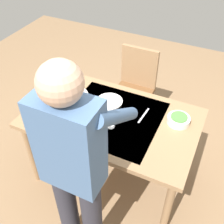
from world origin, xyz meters
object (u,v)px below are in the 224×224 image
object	(u,v)px
water_cup_far_left	(70,132)
dinner_plate_near	(109,101)
dining_table	(112,124)
side_bowl_bread	(60,121)
person_server	(75,167)
wine_bottle	(101,132)
water_cup_near_left	(90,122)
water_cup_near_right	(87,113)
side_bowl_salad	(179,120)
chair_near	(135,84)
wine_glass_left	(111,117)
serving_bowl_pasta	(71,97)

from	to	relation	value
water_cup_far_left	dinner_plate_near	size ratio (longest dim) A/B	0.38
dining_table	side_bowl_bread	size ratio (longest dim) A/B	8.74
person_server	wine_bottle	world-z (taller)	person_server
side_bowl_bread	dinner_plate_near	xyz separation A→B (m)	(-0.23, -0.41, -0.03)
water_cup_near_left	water_cup_far_left	size ratio (longest dim) A/B	1.05
water_cup_near_right	side_bowl_salad	xyz separation A→B (m)	(-0.68, -0.26, -0.02)
dining_table	water_cup_far_left	bearing A→B (deg)	60.37
chair_near	water_cup_near_left	size ratio (longest dim) A/B	9.98
dining_table	water_cup_near_left	bearing A→B (deg)	60.02
dining_table	chair_near	distance (m)	0.83
water_cup_near_right	side_bowl_bread	distance (m)	0.22
wine_glass_left	side_bowl_bread	xyz separation A→B (m)	(0.37, 0.14, -0.07)
water_cup_near_left	dinner_plate_near	bearing A→B (deg)	-89.90
dining_table	side_bowl_salad	bearing A→B (deg)	-162.33
chair_near	water_cup_near_right	size ratio (longest dim) A/B	8.78
chair_near	side_bowl_salad	size ratio (longest dim) A/B	5.06
wine_bottle	serving_bowl_pasta	size ratio (longest dim) A/B	0.99
water_cup_far_left	side_bowl_salad	distance (m)	0.85
wine_glass_left	side_bowl_salad	bearing A→B (deg)	-149.67
wine_glass_left	water_cup_far_left	xyz separation A→B (m)	(0.23, 0.22, -0.06)
person_server	water_cup_near_left	bearing A→B (deg)	-70.20
dining_table	serving_bowl_pasta	bearing A→B (deg)	-5.35
side_bowl_bread	dinner_plate_near	bearing A→B (deg)	-119.07
dining_table	person_server	world-z (taller)	person_server
person_server	serving_bowl_pasta	size ratio (longest dim) A/B	5.63
wine_glass_left	side_bowl_bread	distance (m)	0.40
wine_glass_left	dinner_plate_near	size ratio (longest dim) A/B	0.66
water_cup_near_right	water_cup_far_left	xyz separation A→B (m)	(0.01, 0.24, -0.01)
side_bowl_bread	water_cup_near_left	bearing A→B (deg)	-162.29
dinner_plate_near	wine_glass_left	bearing A→B (deg)	117.38
water_cup_near_right	serving_bowl_pasta	size ratio (longest dim) A/B	0.35
person_server	serving_bowl_pasta	xyz separation A→B (m)	(0.49, -0.73, -0.17)
wine_bottle	wine_glass_left	distance (m)	0.18
water_cup_far_left	serving_bowl_pasta	distance (m)	0.43
water_cup_near_left	water_cup_far_left	bearing A→B (deg)	60.78
water_cup_near_left	water_cup_far_left	distance (m)	0.18
dining_table	water_cup_near_left	world-z (taller)	water_cup_near_left
water_cup_near_right	side_bowl_salad	size ratio (longest dim) A/B	0.58
side_bowl_bread	serving_bowl_pasta	bearing A→B (deg)	-74.77
chair_near	water_cup_far_left	distance (m)	1.18
water_cup_near_right	wine_bottle	bearing A→B (deg)	139.70
water_cup_near_right	chair_near	bearing A→B (deg)	-94.39
dining_table	side_bowl_bread	xyz separation A→B (m)	(0.33, 0.25, 0.12)
person_server	wine_glass_left	bearing A→B (deg)	-85.66
wine_bottle	person_server	bearing A→B (deg)	94.29
person_server	water_cup_near_right	world-z (taller)	person_server
water_cup_near_left	water_cup_near_right	distance (m)	0.11
dining_table	person_server	bearing A→B (deg)	96.95
water_cup_near_right	water_cup_far_left	world-z (taller)	water_cup_near_right
dining_table	side_bowl_bread	distance (m)	0.43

